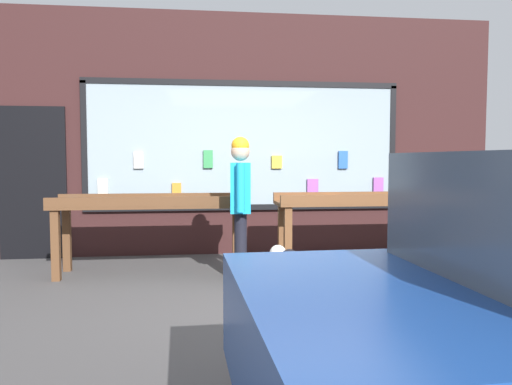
{
  "coord_description": "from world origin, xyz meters",
  "views": [
    {
      "loc": [
        -0.81,
        -4.9,
        1.38
      ],
      "look_at": [
        -0.09,
        0.97,
        0.98
      ],
      "focal_mm": 35.0,
      "sensor_mm": 36.0,
      "label": 1
    }
  ],
  "objects_px": {
    "display_table_left": "(151,211)",
    "person_browsing": "(240,198)",
    "display_table_right": "(366,209)",
    "small_dog": "(287,259)"
  },
  "relations": [
    {
      "from": "person_browsing",
      "to": "small_dog",
      "type": "distance_m",
      "value": 0.86
    },
    {
      "from": "display_table_right",
      "to": "small_dog",
      "type": "relative_size",
      "value": 4.58
    },
    {
      "from": "display_table_right",
      "to": "person_browsing",
      "type": "xyz_separation_m",
      "value": [
        -1.64,
        -0.49,
        0.19
      ]
    },
    {
      "from": "display_table_left",
      "to": "person_browsing",
      "type": "relative_size",
      "value": 1.41
    },
    {
      "from": "display_table_right",
      "to": "small_dog",
      "type": "bearing_deg",
      "value": -148.15
    },
    {
      "from": "display_table_left",
      "to": "small_dog",
      "type": "height_order",
      "value": "display_table_left"
    },
    {
      "from": "display_table_left",
      "to": "person_browsing",
      "type": "bearing_deg",
      "value": -25.63
    },
    {
      "from": "display_table_left",
      "to": "person_browsing",
      "type": "xyz_separation_m",
      "value": [
        1.03,
        -0.49,
        0.19
      ]
    },
    {
      "from": "small_dog",
      "to": "display_table_left",
      "type": "bearing_deg",
      "value": 37.2
    },
    {
      "from": "person_browsing",
      "to": "small_dog",
      "type": "height_order",
      "value": "person_browsing"
    }
  ]
}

